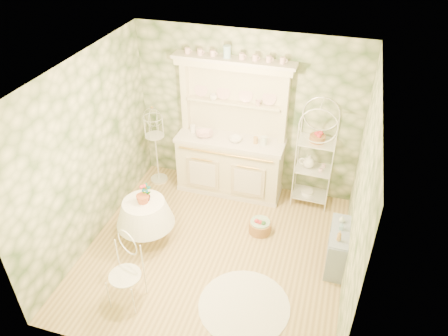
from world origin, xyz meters
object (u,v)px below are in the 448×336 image
(bakers_rack, at_px, (315,153))
(cafe_chair, at_px, (125,276))
(side_shelf, at_px, (337,247))
(kitchen_dresser, at_px, (230,131))
(birdcage_stand, at_px, (155,143))
(floor_basket, at_px, (260,226))
(round_table, at_px, (146,219))

(bakers_rack, bearing_deg, cafe_chair, -124.14)
(bakers_rack, bearing_deg, side_shelf, -66.28)
(kitchen_dresser, height_order, cafe_chair, kitchen_dresser)
(kitchen_dresser, relative_size, birdcage_stand, 1.48)
(side_shelf, height_order, birdcage_stand, birdcage_stand)
(side_shelf, xyz_separation_m, cafe_chair, (-2.47, -1.39, 0.13))
(kitchen_dresser, height_order, side_shelf, kitchen_dresser)
(bakers_rack, relative_size, floor_basket, 5.32)
(bakers_rack, distance_m, round_table, 2.76)
(kitchen_dresser, relative_size, round_table, 2.85)
(round_table, bearing_deg, floor_basket, 22.66)
(cafe_chair, bearing_deg, bakers_rack, 77.78)
(bakers_rack, relative_size, birdcage_stand, 1.24)
(floor_basket, bearing_deg, side_shelf, -16.72)
(cafe_chair, distance_m, floor_basket, 2.21)
(kitchen_dresser, bearing_deg, cafe_chair, -102.62)
(birdcage_stand, distance_m, floor_basket, 2.26)
(cafe_chair, bearing_deg, kitchen_dresser, 100.95)
(kitchen_dresser, height_order, floor_basket, kitchen_dresser)
(kitchen_dresser, distance_m, side_shelf, 2.40)
(bakers_rack, height_order, floor_basket, bakers_rack)
(kitchen_dresser, relative_size, bakers_rack, 1.20)
(round_table, bearing_deg, bakers_rack, 36.42)
(bakers_rack, distance_m, side_shelf, 1.54)
(kitchen_dresser, xyz_separation_m, cafe_chair, (-0.59, -2.63, -0.70))
(bakers_rack, height_order, cafe_chair, bakers_rack)
(bakers_rack, distance_m, cafe_chair, 3.36)
(floor_basket, bearing_deg, birdcage_stand, 158.29)
(side_shelf, relative_size, round_table, 0.91)
(round_table, bearing_deg, side_shelf, 6.43)
(bakers_rack, distance_m, floor_basket, 1.42)
(birdcage_stand, bearing_deg, round_table, -72.57)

